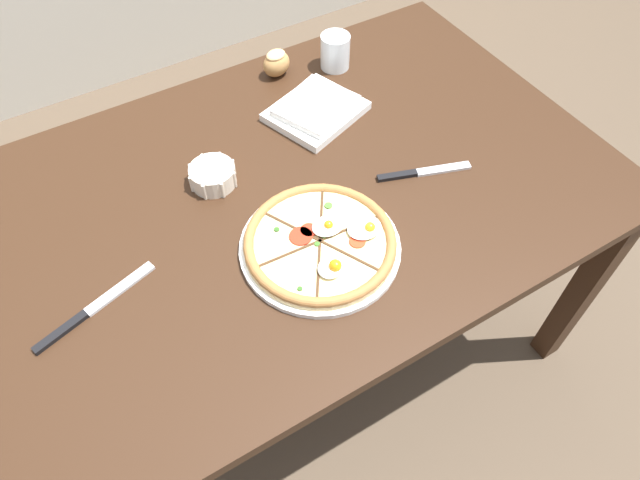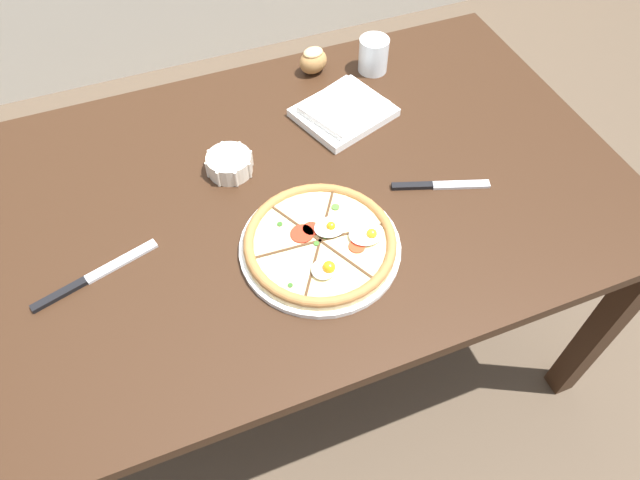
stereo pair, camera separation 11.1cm
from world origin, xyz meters
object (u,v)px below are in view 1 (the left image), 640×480
at_px(napkin_folded, 316,109).
at_px(knife_main, 423,172).
at_px(knife_spare, 94,307).
at_px(water_glass, 335,53).
at_px(dining_table, 273,222).
at_px(bread_piece_near, 276,63).
at_px(pizza, 321,243).
at_px(ramekin_bowl, 213,175).

xyz_separation_m(napkin_folded, knife_main, (0.10, -0.29, -0.01)).
distance_m(knife_main, knife_spare, 0.73).
bearing_deg(knife_spare, water_glass, 11.03).
distance_m(dining_table, knife_main, 0.35).
height_order(napkin_folded, knife_spare, napkin_folded).
height_order(dining_table, bread_piece_near, bread_piece_near).
bearing_deg(pizza, knife_spare, 167.35).
bearing_deg(knife_spare, dining_table, -5.48).
distance_m(bread_piece_near, knife_spare, 0.77).
bearing_deg(bread_piece_near, pizza, -109.52).
bearing_deg(knife_spare, pizza, -29.14).
distance_m(ramekin_bowl, water_glass, 0.50).
xyz_separation_m(bread_piece_near, knife_main, (0.11, -0.48, -0.03)).
distance_m(ramekin_bowl, napkin_folded, 0.32).
height_order(bread_piece_near, knife_spare, bread_piece_near).
height_order(ramekin_bowl, knife_main, ramekin_bowl).
bearing_deg(dining_table, water_glass, 41.70).
xyz_separation_m(ramekin_bowl, napkin_folded, (0.31, 0.08, -0.01)).
relative_size(pizza, knife_main, 1.54).
xyz_separation_m(pizza, knife_spare, (-0.43, 0.10, -0.01)).
bearing_deg(water_glass, knife_main, -95.05).
bearing_deg(water_glass, ramekin_bowl, -153.67).
bearing_deg(knife_main, dining_table, 179.83).
height_order(pizza, bread_piece_near, bread_piece_near).
bearing_deg(water_glass, knife_spare, -152.48).
height_order(dining_table, knife_main, knife_main).
height_order(napkin_folded, water_glass, water_glass).
bearing_deg(napkin_folded, ramekin_bowl, -165.39).
xyz_separation_m(ramekin_bowl, water_glass, (0.45, 0.22, 0.02)).
bearing_deg(dining_table, knife_spare, -169.00).
bearing_deg(knife_main, water_glass, 103.87).
bearing_deg(knife_main, bread_piece_near, 121.74).
height_order(ramekin_bowl, water_glass, water_glass).
bearing_deg(knife_spare, bread_piece_near, 19.27).
xyz_separation_m(dining_table, bread_piece_near, (0.21, 0.37, 0.12)).
xyz_separation_m(pizza, knife_main, (0.30, 0.06, -0.01)).
xyz_separation_m(napkin_folded, bread_piece_near, (-0.01, 0.19, 0.02)).
bearing_deg(dining_table, ramekin_bowl, 131.04).
distance_m(ramekin_bowl, knife_spare, 0.37).
relative_size(pizza, ramekin_bowl, 3.01).
relative_size(dining_table, water_glass, 16.91).
bearing_deg(knife_main, pizza, -149.09).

